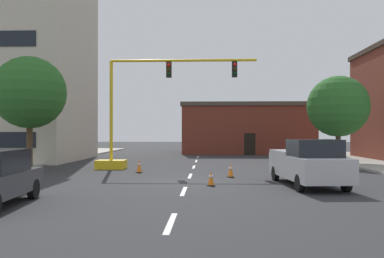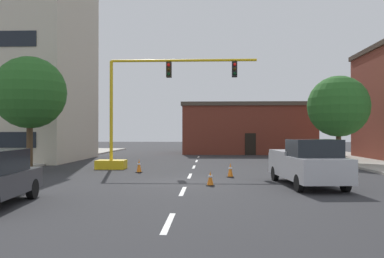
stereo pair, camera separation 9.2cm
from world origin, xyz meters
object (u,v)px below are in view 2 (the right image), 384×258
object	(u,v)px
pickup_truck_silver	(307,163)
traffic_cone_roadside_b	(230,170)
tree_right_mid	(338,106)
traffic_cone_roadside_c	(139,166)
traffic_cone_roadside_a	(210,178)
traffic_signal_gantry	(132,132)
tree_left_near	(30,93)

from	to	relation	value
pickup_truck_silver	traffic_cone_roadside_b	xyz separation A→B (m)	(-3.09, 3.25, -0.62)
tree_right_mid	traffic_cone_roadside_b	distance (m)	12.62
traffic_cone_roadside_c	traffic_cone_roadside_a	bearing A→B (deg)	-53.89
traffic_signal_gantry	tree_right_mid	xyz separation A→B (m)	(14.07, 4.41, 1.85)
tree_right_mid	traffic_cone_roadside_c	size ratio (longest dim) A/B	8.21
traffic_cone_roadside_a	traffic_cone_roadside_b	world-z (taller)	traffic_cone_roadside_b
tree_left_near	traffic_cone_roadside_b	bearing A→B (deg)	-13.82
traffic_signal_gantry	traffic_cone_roadside_c	xyz separation A→B (m)	(0.83, -2.26, -1.92)
tree_left_near	traffic_cone_roadside_b	distance (m)	12.79
tree_right_mid	pickup_truck_silver	size ratio (longest dim) A/B	1.14
traffic_cone_roadside_b	traffic_cone_roadside_c	size ratio (longest dim) A/B	0.94
tree_right_mid	traffic_cone_roadside_a	size ratio (longest dim) A/B	10.02
traffic_cone_roadside_a	tree_left_near	bearing A→B (deg)	149.67
tree_left_near	traffic_cone_roadside_a	xyz separation A→B (m)	(10.68, -6.25, -4.31)
traffic_signal_gantry	traffic_cone_roadside_c	size ratio (longest dim) A/B	12.86
traffic_cone_roadside_b	traffic_signal_gantry	bearing A→B (deg)	143.14
tree_left_near	traffic_cone_roadside_a	world-z (taller)	tree_left_near
traffic_signal_gantry	traffic_cone_roadside_a	size ratio (longest dim) A/B	15.69
tree_left_near	traffic_cone_roadside_a	distance (m)	13.11
tree_left_near	traffic_cone_roadside_b	xyz separation A→B (m)	(11.70, -2.88, -4.27)
tree_right_mid	pickup_truck_silver	bearing A→B (deg)	-112.96
pickup_truck_silver	traffic_cone_roadside_c	bearing A→B (deg)	146.45
traffic_signal_gantry	pickup_truck_silver	distance (m)	11.86
pickup_truck_silver	traffic_cone_roadside_a	world-z (taller)	pickup_truck_silver
pickup_truck_silver	traffic_cone_roadside_a	distance (m)	4.16
tree_left_near	traffic_cone_roadside_b	world-z (taller)	tree_left_near
tree_left_near	traffic_cone_roadside_a	bearing A→B (deg)	-30.33
traffic_signal_gantry	pickup_truck_silver	size ratio (longest dim) A/B	1.79
traffic_cone_roadside_a	tree_right_mid	bearing A→B (deg)	52.88
traffic_cone_roadside_b	tree_right_mid	bearing A→B (deg)	47.07
traffic_signal_gantry	tree_left_near	distance (m)	6.46
pickup_truck_silver	traffic_cone_roadside_a	bearing A→B (deg)	-178.29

